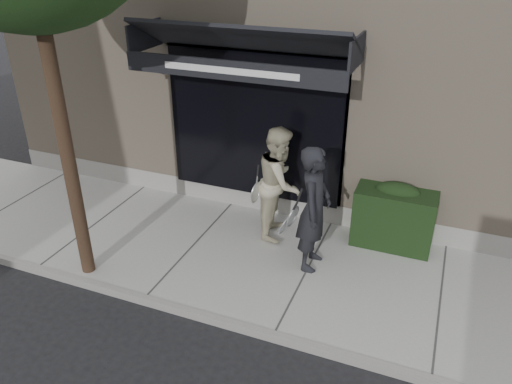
% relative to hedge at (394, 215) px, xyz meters
% --- Properties ---
extents(ground, '(80.00, 80.00, 0.00)m').
position_rel_hedge_xyz_m(ground, '(-1.10, -1.25, -0.66)').
color(ground, black).
rests_on(ground, ground).
extents(sidewalk, '(20.00, 3.00, 0.12)m').
position_rel_hedge_xyz_m(sidewalk, '(-1.10, -1.25, -0.60)').
color(sidewalk, '#999894').
rests_on(sidewalk, ground).
extents(curb, '(20.00, 0.10, 0.14)m').
position_rel_hedge_xyz_m(curb, '(-1.10, -2.80, -0.59)').
color(curb, gray).
rests_on(curb, ground).
extents(building_facade, '(14.30, 8.04, 5.64)m').
position_rel_hedge_xyz_m(building_facade, '(-1.11, 3.71, 2.08)').
color(building_facade, tan).
rests_on(building_facade, ground).
extents(hedge, '(1.30, 0.70, 1.14)m').
position_rel_hedge_xyz_m(hedge, '(0.00, 0.00, 0.00)').
color(hedge, black).
rests_on(hedge, sidewalk).
extents(pedestrian_front, '(0.72, 0.82, 2.02)m').
position_rel_hedge_xyz_m(pedestrian_front, '(-1.09, -1.10, 0.47)').
color(pedestrian_front, black).
rests_on(pedestrian_front, sidewalk).
extents(pedestrian_back, '(0.87, 1.05, 1.96)m').
position_rel_hedge_xyz_m(pedestrian_back, '(-1.90, -0.37, 0.44)').
color(pedestrian_back, beige).
rests_on(pedestrian_back, sidewalk).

